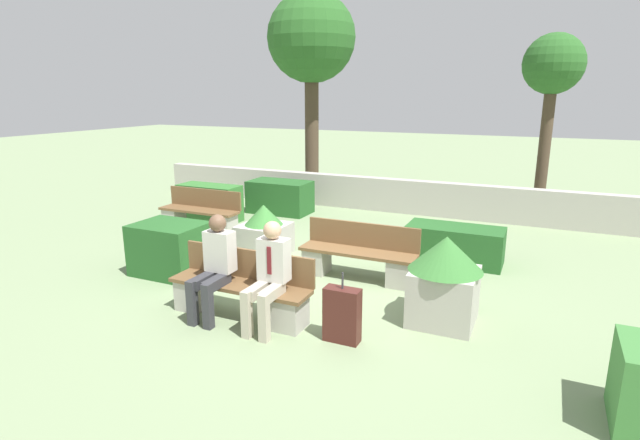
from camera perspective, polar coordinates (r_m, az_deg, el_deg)
The scene contains 16 objects.
ground_plane at distance 7.78m, azimuth -0.76°, elevation -7.36°, with size 60.00×60.00×0.00m, color gray.
perimeter_wall at distance 12.42m, azimuth 9.64°, elevation 2.69°, with size 14.02×0.30×0.82m.
bench_front at distance 6.70m, azimuth -9.01°, elevation -8.10°, with size 1.95×0.48×0.87m.
bench_left_side at distance 10.99m, azimuth -13.54°, elevation 0.57°, with size 1.82×0.49×0.87m.
bench_right_side at distance 7.95m, azimuth 4.38°, elevation -4.34°, with size 1.87×0.48×0.87m.
person_seated_man at distance 6.18m, azimuth -5.85°, elevation -5.79°, with size 0.38×0.64×1.36m.
person_seated_woman at distance 6.61m, azimuth -11.96°, elevation -4.68°, with size 0.38×0.64×1.36m.
hedge_block_near_right at distance 8.47m, azimuth -16.74°, elevation -3.15°, with size 1.11×0.86×0.83m.
hedge_block_mid_left at distance 11.77m, azimuth -12.48°, elevation 1.94°, with size 1.46×0.61×0.83m.
hedge_block_mid_right at distance 12.29m, azimuth -4.60°, elevation 2.65°, with size 1.50×0.84×0.79m.
hedge_block_far_left at distance 8.98m, azimuth 15.12°, elevation -2.71°, with size 1.63×0.73×0.64m.
planter_corner_left at distance 9.09m, azimuth -6.41°, elevation -1.35°, with size 0.82×0.82×0.93m.
planter_corner_right at distance 6.54m, azimuth 14.06°, elevation -6.33°, with size 0.94×0.94×1.15m.
suitcase at distance 5.99m, azimuth 2.55°, elevation -10.79°, with size 0.43×0.19×0.87m.
tree_leftmost at distance 14.82m, azimuth -0.99°, elevation 19.77°, with size 2.48×2.48×5.61m.
tree_center_left at distance 13.26m, azimuth 25.08°, elevation 15.18°, with size 1.39×1.39×4.22m.
Camera 1 is at (3.09, -6.53, 2.88)m, focal length 28.00 mm.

